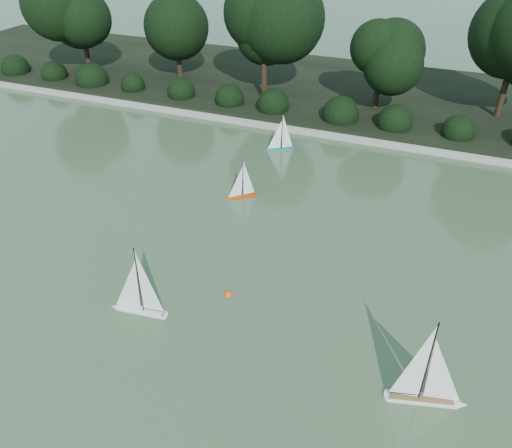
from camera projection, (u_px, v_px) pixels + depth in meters
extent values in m
plane|color=#2F4428|center=(205.00, 322.00, 9.29)|extent=(80.00, 80.00, 0.00)
cube|color=gray|center=(329.00, 134.00, 16.17)|extent=(40.00, 0.35, 0.18)
cube|color=black|center=(356.00, 93.00, 19.22)|extent=(40.00, 8.00, 0.30)
cylinder|color=black|center=(88.00, 60.00, 20.86)|extent=(0.20, 0.20, 1.51)
sphere|color=black|center=(80.00, 13.00, 19.84)|extent=(2.38, 2.38, 2.38)
cylinder|color=black|center=(180.00, 68.00, 20.14)|extent=(0.20, 0.20, 1.37)
sphere|color=black|center=(176.00, 24.00, 19.20)|extent=(2.24, 2.24, 2.24)
cylinder|color=black|center=(264.00, 83.00, 18.14)|extent=(0.20, 0.20, 1.66)
sphere|color=black|center=(265.00, 25.00, 17.01)|extent=(2.66, 2.66, 2.66)
cylinder|color=black|center=(376.00, 98.00, 17.42)|extent=(0.20, 0.20, 1.26)
sphere|color=black|center=(382.00, 52.00, 16.54)|extent=(2.10, 2.10, 2.10)
cylinder|color=black|center=(501.00, 100.00, 16.60)|extent=(0.20, 0.20, 1.73)
sphere|color=black|center=(11.00, 68.00, 20.95)|extent=(1.10, 1.10, 1.10)
sphere|color=black|center=(49.00, 73.00, 20.34)|extent=(1.10, 1.10, 1.10)
sphere|color=black|center=(90.00, 79.00, 19.73)|extent=(1.10, 1.10, 1.10)
sphere|color=black|center=(133.00, 85.00, 19.12)|extent=(1.10, 1.10, 1.10)
sphere|color=black|center=(179.00, 92.00, 18.50)|extent=(1.10, 1.10, 1.10)
sphere|color=black|center=(228.00, 99.00, 17.89)|extent=(1.10, 1.10, 1.10)
sphere|color=black|center=(281.00, 106.00, 17.28)|extent=(1.10, 1.10, 1.10)
sphere|color=black|center=(337.00, 114.00, 16.67)|extent=(1.10, 1.10, 1.10)
sphere|color=black|center=(398.00, 123.00, 16.05)|extent=(1.10, 1.10, 1.10)
sphere|color=black|center=(463.00, 132.00, 15.44)|extent=(1.10, 1.10, 1.10)
cube|color=silver|center=(141.00, 310.00, 9.50)|extent=(0.96, 0.31, 0.09)
cone|color=silver|center=(115.00, 305.00, 9.61)|extent=(0.21, 0.21, 0.19)
cylinder|color=silver|center=(165.00, 314.00, 9.40)|extent=(0.13, 0.13, 0.09)
cylinder|color=black|center=(138.00, 279.00, 9.05)|extent=(0.02, 0.02, 1.47)
cylinder|color=black|center=(153.00, 308.00, 9.39)|extent=(0.43, 0.07, 0.02)
cube|color=white|center=(422.00, 398.00, 7.85)|extent=(1.07, 0.47, 0.10)
cone|color=white|center=(462.00, 402.00, 7.79)|extent=(0.26, 0.26, 0.21)
cylinder|color=white|center=(388.00, 395.00, 7.90)|extent=(0.15, 0.15, 0.10)
cube|color=olive|center=(422.00, 396.00, 7.82)|extent=(0.97, 0.39, 0.01)
cylinder|color=black|center=(429.00, 361.00, 7.37)|extent=(0.03, 0.03, 1.63)
cylinder|color=black|center=(405.00, 391.00, 7.81)|extent=(0.47, 0.14, 0.02)
cube|color=#D23400|center=(242.00, 196.00, 13.04)|extent=(0.62, 0.55, 0.07)
cone|color=#D23400|center=(227.00, 198.00, 12.94)|extent=(0.19, 0.19, 0.14)
cylinder|color=#D23400|center=(255.00, 194.00, 13.13)|extent=(0.12, 0.12, 0.07)
cylinder|color=black|center=(243.00, 177.00, 12.74)|extent=(0.02, 0.02, 1.07)
cylinder|color=black|center=(249.00, 192.00, 13.05)|extent=(0.25, 0.21, 0.01)
cube|color=#0D8183|center=(281.00, 149.00, 15.40)|extent=(0.73, 0.48, 0.07)
cone|color=#0D8183|center=(267.00, 149.00, 15.36)|extent=(0.20, 0.20, 0.15)
cylinder|color=#0D8183|center=(292.00, 148.00, 15.43)|extent=(0.12, 0.12, 0.07)
cylinder|color=black|center=(282.00, 130.00, 15.06)|extent=(0.02, 0.02, 1.15)
cylinder|color=black|center=(287.00, 146.00, 15.37)|extent=(0.31, 0.17, 0.01)
sphere|color=#F8460D|center=(228.00, 295.00, 9.92)|extent=(0.17, 0.17, 0.17)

